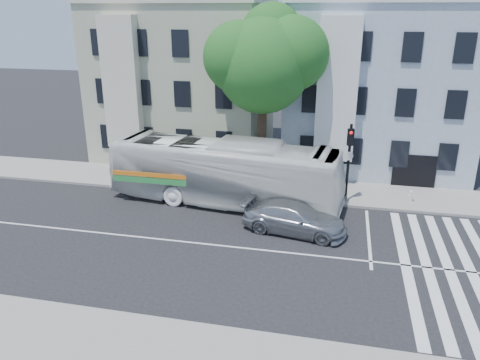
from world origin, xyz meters
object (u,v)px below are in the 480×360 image
(fire_hydrant, at_px, (411,196))
(sedan, at_px, (295,218))
(bus, at_px, (225,172))
(traffic_signal, at_px, (349,154))

(fire_hydrant, bearing_deg, sedan, -140.34)
(bus, relative_size, fire_hydrant, 20.47)
(bus, xyz_separation_m, fire_hydrant, (10.57, 2.19, -1.39))
(sedan, height_order, traffic_signal, traffic_signal)
(traffic_signal, xyz_separation_m, fire_hydrant, (3.69, 0.86, -2.56))
(bus, bearing_deg, traffic_signal, -72.45)
(bus, bearing_deg, fire_hydrant, -71.69)
(sedan, bearing_deg, bus, 65.76)
(bus, height_order, traffic_signal, traffic_signal)
(bus, height_order, sedan, bus)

